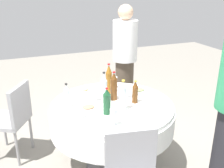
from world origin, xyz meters
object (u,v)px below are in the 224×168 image
wine_glass_inner (115,80)px  chair_rear (13,116)px  bottle_clear_inner (123,96)px  wine_glass_front (128,88)px  dining_table (112,117)px  wine_glass_right (95,91)px  wine_glass_far (114,114)px  plate_mid (139,91)px  bottle_brown_far (135,93)px  plate_front (88,108)px  wine_glass_rear (77,108)px  bottle_amber_left (109,79)px  bottle_brown_south (114,87)px  bottle_clear_right (104,88)px  plate_north (145,115)px  plate_east (84,91)px  person_south (125,61)px  bottle_dark_green_near (107,102)px  bottle_clear_rear (67,96)px

wine_glass_inner → chair_rear: wine_glass_inner is taller
bottle_clear_inner → wine_glass_front: bottle_clear_inner is taller
dining_table → wine_glass_front: wine_glass_front is taller
wine_glass_inner → wine_glass_right: 0.43m
wine_glass_inner → wine_glass_far: 0.87m
wine_glass_front → plate_mid: (-0.18, -0.09, -0.09)m
bottle_brown_far → plate_mid: (-0.17, -0.24, -0.10)m
wine_glass_far → plate_front: size_ratio=0.61×
dining_table → chair_rear: size_ratio=1.45×
wine_glass_rear → bottle_amber_left: bearing=-135.6°
dining_table → wine_glass_inner: (-0.19, -0.40, 0.24)m
wine_glass_inner → plate_mid: bearing=134.2°
bottle_brown_south → plate_front: bottle_brown_south is taller
bottle_clear_right → plate_north: bearing=120.5°
wine_glass_rear → plate_north: size_ratio=0.68×
wine_glass_rear → chair_rear: wine_glass_rear is taller
plate_east → chair_rear: 0.82m
bottle_brown_south → person_south: size_ratio=0.19×
dining_table → bottle_brown_south: bearing=-121.7°
wine_glass_rear → bottle_dark_green_near: bearing=-179.0°
person_south → plate_mid: bearing=-73.0°
wine_glass_right → bottle_clear_right: bearing=141.8°
bottle_dark_green_near → wine_glass_rear: 0.28m
wine_glass_front → person_south: bearing=-112.2°
bottle_amber_left → wine_glass_right: size_ratio=2.03×
bottle_clear_right → wine_glass_right: bearing=-38.2°
bottle_dark_green_near → bottle_clear_inner: bottle_clear_inner is taller
wine_glass_front → chair_rear: bearing=-21.7°
bottle_amber_left → wine_glass_far: (0.22, 0.69, -0.04)m
bottle_amber_left → bottle_clear_inner: size_ratio=1.11×
wine_glass_far → plate_front: bearing=-73.9°
dining_table → plate_front: plate_front is taller
bottle_dark_green_near → plate_mid: bottle_dark_green_near is taller
bottle_amber_left → bottle_clear_inner: (0.02, 0.44, -0.01)m
bottle_clear_rear → wine_glass_rear: 0.27m
bottle_clear_inner → plate_mid: 0.50m
bottle_amber_left → person_south: size_ratio=0.21×
dining_table → wine_glass_far: wine_glass_far is taller
plate_east → person_south: (-0.77, -0.62, 0.10)m
bottle_brown_south → plate_east: bearing=-54.1°
wine_glass_right → person_south: person_south is taller
plate_front → bottle_brown_south: bearing=-159.1°
bottle_brown_far → wine_glass_right: (0.36, -0.18, 0.01)m
wine_glass_far → wine_glass_inner: bearing=-112.6°
bottle_dark_green_near → chair_rear: 1.15m
bottle_brown_south → plate_front: 0.36m
wine_glass_rear → plate_east: size_ratio=0.71×
bottle_dark_green_near → plate_east: bottle_dark_green_near is taller
bottle_clear_inner → plate_north: 0.27m
wine_glass_far → wine_glass_front: size_ratio=1.08×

